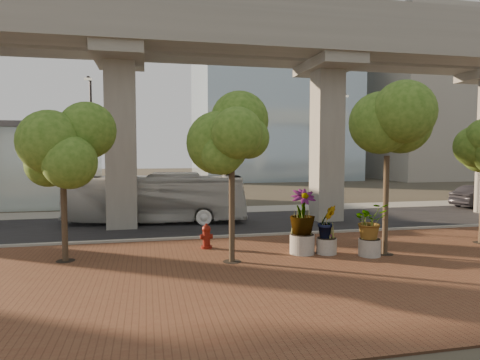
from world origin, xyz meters
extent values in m
plane|color=#353126|center=(0.00, 0.00, 0.00)|extent=(160.00, 160.00, 0.00)
cube|color=brown|center=(0.00, -8.00, 0.03)|extent=(70.00, 13.00, 0.06)
cube|color=black|center=(0.00, 2.00, 0.02)|extent=(90.00, 8.00, 0.04)
cube|color=gray|center=(0.00, -2.00, 0.08)|extent=(70.00, 0.25, 0.16)
cube|color=gray|center=(0.00, 7.50, 0.03)|extent=(90.00, 3.00, 0.06)
cube|color=gray|center=(0.00, 0.40, 10.50)|extent=(72.00, 2.40, 1.80)
cube|color=gray|center=(0.00, 3.60, 10.50)|extent=(72.00, 2.40, 1.80)
cube|color=gray|center=(0.00, 4.70, 11.90)|extent=(72.00, 0.12, 1.00)
cube|color=gray|center=(38.00, 36.00, 12.00)|extent=(18.00, 16.00, 24.00)
imported|color=silver|center=(-4.11, 3.12, 1.45)|extent=(10.67, 3.87, 2.91)
cylinder|color=#66130B|center=(-2.19, -4.11, 0.11)|extent=(0.48, 0.48, 0.11)
cylinder|color=#66130B|center=(-2.19, -4.11, 0.50)|extent=(0.32, 0.32, 0.78)
sphere|color=#66130B|center=(-2.19, -4.11, 0.89)|extent=(0.37, 0.37, 0.37)
cylinder|color=#66130B|center=(-2.19, -4.11, 1.06)|extent=(0.11, 0.11, 0.13)
cylinder|color=#66130B|center=(-2.19, -4.11, 0.57)|extent=(0.54, 0.21, 0.21)
cylinder|color=#A09D90|center=(4.00, -6.83, 0.40)|extent=(0.88, 0.88, 0.68)
imported|color=#325917|center=(4.00, -6.83, 1.47)|extent=(1.95, 1.95, 1.46)
cylinder|color=gray|center=(1.50, -5.90, 0.45)|extent=(1.01, 1.01, 0.79)
imported|color=#325917|center=(1.50, -5.90, 1.77)|extent=(2.47, 2.47, 1.85)
cylinder|color=gray|center=(2.47, -6.13, 0.38)|extent=(0.82, 0.82, 0.64)
imported|color=#325917|center=(2.47, -6.13, 1.38)|extent=(1.82, 1.82, 1.37)
cylinder|color=#4A3D2A|center=(-7.74, -5.06, 1.67)|extent=(0.22, 0.22, 3.21)
cylinder|color=black|center=(-7.74, -5.06, 0.07)|extent=(0.70, 0.70, 0.01)
cylinder|color=#4A3D2A|center=(-1.55, -6.53, 1.79)|extent=(0.22, 0.22, 3.47)
cylinder|color=black|center=(-1.55, -6.53, 0.07)|extent=(0.70, 0.70, 0.01)
cylinder|color=#4A3D2A|center=(4.76, -6.68, 2.06)|extent=(0.22, 0.22, 4.00)
cylinder|color=black|center=(4.76, -6.68, 0.07)|extent=(0.70, 0.70, 0.01)
cylinder|color=#29292D|center=(-8.14, 7.19, 4.42)|extent=(0.15, 0.15, 8.76)
cube|color=#29292D|center=(-8.14, 6.65, 8.80)|extent=(0.16, 1.09, 0.16)
cube|color=silver|center=(-8.14, 6.10, 8.69)|extent=(0.44, 0.22, 0.13)
cylinder|color=#2B2C30|center=(9.30, 7.38, 4.14)|extent=(0.14, 0.14, 8.19)
cube|color=#2B2C30|center=(9.30, 6.87, 8.23)|extent=(0.15, 1.02, 0.15)
cube|color=silver|center=(9.30, 6.36, 8.13)|extent=(0.41, 0.20, 0.12)
camera|label=1|loc=(-4.66, -22.17, 4.28)|focal=32.00mm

